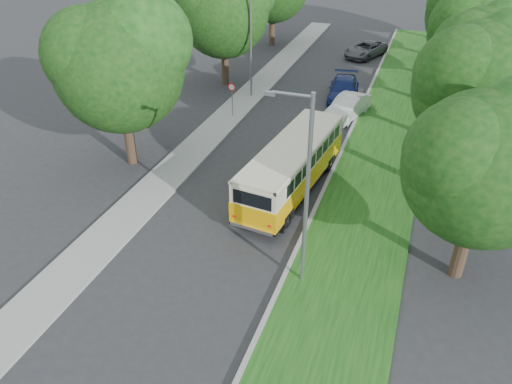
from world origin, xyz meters
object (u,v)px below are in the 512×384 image
(lamppost_far, at_px, (250,42))
(car_grey, at_px, (366,49))
(lamppost_near, at_px, (305,188))
(vintage_bus, at_px, (292,168))
(car_blue, at_px, (344,90))
(car_white, at_px, (348,107))
(car_silver, at_px, (312,150))

(lamppost_far, distance_m, car_grey, 15.08)
(lamppost_near, bearing_deg, vintage_bus, 108.86)
(car_blue, bearing_deg, car_grey, 83.91)
(lamppost_near, xyz_separation_m, car_blue, (-2.20, 20.27, -3.61))
(vintage_bus, relative_size, car_white, 2.04)
(lamppost_far, relative_size, car_white, 1.65)
(car_silver, xyz_separation_m, car_blue, (-0.12, 10.03, 0.13))
(car_white, bearing_deg, car_blue, 120.48)
(vintage_bus, relative_size, car_blue, 1.79)
(lamppost_near, xyz_separation_m, lamppost_far, (-8.91, 18.50, -0.25))
(lamppost_near, bearing_deg, car_silver, 101.47)
(lamppost_near, bearing_deg, car_white, 94.36)
(car_blue, bearing_deg, car_silver, -96.13)
(lamppost_near, xyz_separation_m, car_white, (-1.30, 17.04, -3.62))
(vintage_bus, relative_size, car_grey, 1.88)
(vintage_bus, height_order, car_grey, vintage_bus)
(car_silver, xyz_separation_m, car_grey, (-0.27, 21.39, 0.06))
(vintage_bus, bearing_deg, car_grey, 96.73)
(lamppost_near, relative_size, car_grey, 1.62)
(vintage_bus, bearing_deg, lamppost_far, 125.62)
(lamppost_near, relative_size, car_silver, 2.18)
(lamppost_near, relative_size, car_white, 1.76)
(car_white, xyz_separation_m, car_grey, (-1.04, 14.60, -0.06))
(car_white, bearing_deg, lamppost_near, -70.70)
(car_grey, bearing_deg, car_silver, -67.50)
(lamppost_far, xyz_separation_m, car_grey, (6.56, 13.13, -3.43))
(car_white, bearing_deg, car_silver, -81.60)
(vintage_bus, xyz_separation_m, car_white, (0.93, 10.51, -0.63))
(car_blue, xyz_separation_m, car_grey, (-0.14, 11.36, -0.07))
(car_white, xyz_separation_m, car_blue, (-0.90, 3.24, 0.00))
(lamppost_near, relative_size, lamppost_far, 1.07)
(lamppost_near, distance_m, car_silver, 11.10)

